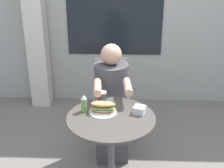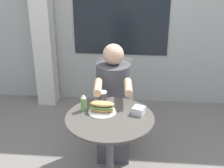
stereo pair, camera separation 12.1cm
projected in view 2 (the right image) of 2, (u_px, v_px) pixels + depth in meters
lattice_pillar at (41, 14)px, 3.81m from camera, size 0.23×0.23×2.40m
cafe_table at (110, 137)px, 2.57m from camera, size 0.72×0.72×0.71m
diner_chair at (115, 91)px, 3.38m from camera, size 0.41×0.41×0.87m
seated_diner at (113, 108)px, 3.07m from camera, size 0.36×0.60×1.15m
sandwich_on_plate at (102, 108)px, 2.55m from camera, size 0.23×0.23×0.10m
drink_cup at (103, 97)px, 2.70m from camera, size 0.07×0.07×0.10m
napkin_box at (139, 110)px, 2.53m from camera, size 0.12×0.12×0.06m
condiment_bottle at (84, 103)px, 2.56m from camera, size 0.05×0.05×0.15m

